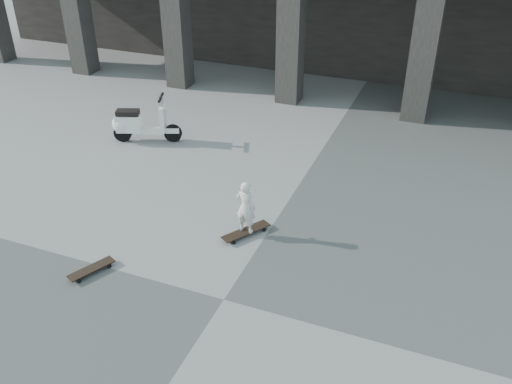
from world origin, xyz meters
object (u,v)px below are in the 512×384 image
at_px(child, 246,207).
at_px(scooter, 135,124).
at_px(skateboard_spare, 91,269).
at_px(longboard, 246,232).

relative_size(child, scooter, 0.64).
bearing_deg(scooter, child, -54.86).
relative_size(skateboard_spare, child, 0.79).
relative_size(skateboard_spare, scooter, 0.50).
bearing_deg(longboard, scooter, 88.70).
bearing_deg(child, longboard, 121.16).
height_order(child, scooter, scooter).
bearing_deg(skateboard_spare, scooter, 49.08).
bearing_deg(skateboard_spare, longboard, -20.37).
xyz_separation_m(longboard, child, (-0.00, 0.00, 0.54)).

